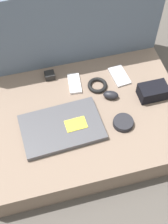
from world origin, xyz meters
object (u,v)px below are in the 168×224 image
Objects in this scene: computer_mouse at (111,95)px; phone_black at (119,76)px; camera_pouch at (153,91)px; speaker_puck at (123,123)px; charger_brick at (50,75)px; phone_silver at (74,84)px; laptop at (62,127)px.

phone_black is (0.08, 0.11, -0.01)m from computer_mouse.
phone_black is 0.18m from camera_pouch.
speaker_puck is 0.27m from phone_black.
computer_mouse is 0.31m from charger_brick.
phone_silver is 2.60× the size of charger_brick.
camera_pouch is at bearing 6.30° from laptop.
charger_brick is at bearing 151.43° from phone_silver.
computer_mouse reaches higher than charger_brick.
phone_black is (0.22, -0.01, -0.00)m from phone_silver.
camera_pouch is at bearing -59.95° from phone_black.
phone_black is (0.33, 0.22, -0.01)m from laptop.
laptop reaches higher than phone_black.
camera_pouch is at bearing 32.61° from speaker_puck.
speaker_puck is 1.92× the size of charger_brick.
laptop is at bearing 170.69° from speaker_puck.
phone_black is at bearing 76.62° from computer_mouse.
charger_brick is (-0.33, 0.08, 0.01)m from phone_black.
laptop is 2.74× the size of camera_pouch.
camera_pouch reaches higher than computer_mouse.
computer_mouse is 0.19m from phone_silver.
computer_mouse is at bearing -32.92° from phone_silver.
charger_brick reaches higher than speaker_puck.
laptop is 4.39× the size of computer_mouse.
phone_silver is at bearing 171.89° from phone_black.
computer_mouse is at bearing 20.53° from laptop.
laptop is 0.40m from phone_black.
phone_black is 0.34m from charger_brick.
computer_mouse is (0.25, 0.11, 0.01)m from laptop.
phone_silver is at bearing -34.65° from charger_brick.
charger_brick is at bearing 152.53° from camera_pouch.
camera_pouch reaches higher than phone_silver.
computer_mouse is 0.15m from speaker_puck.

